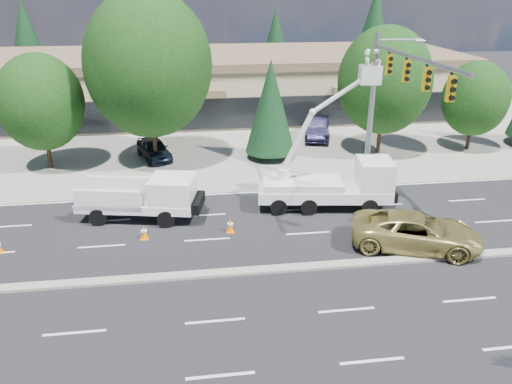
{
  "coord_description": "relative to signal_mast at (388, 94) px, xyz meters",
  "views": [
    {
      "loc": [
        -0.54,
        -18.36,
        11.47
      ],
      "look_at": [
        2.38,
        3.15,
        2.4
      ],
      "focal_mm": 35.0,
      "sensor_mm": 36.0,
      "label": 1
    }
  ],
  "objects": [
    {
      "name": "ground",
      "position": [
        -10.03,
        -7.04,
        -6.06
      ],
      "size": [
        140.0,
        140.0,
        0.0
      ],
      "primitive_type": "plane",
      "color": "black",
      "rests_on": "ground"
    },
    {
      "name": "concrete_apron",
      "position": [
        -10.03,
        12.96,
        -6.05
      ],
      "size": [
        140.0,
        22.0,
        0.01
      ],
      "primitive_type": "cube",
      "color": "gray",
      "rests_on": "ground"
    },
    {
      "name": "road_median",
      "position": [
        -10.03,
        -7.04,
        -6.0
      ],
      "size": [
        120.0,
        0.55,
        0.12
      ],
      "primitive_type": "cube",
      "color": "gray",
      "rests_on": "ground"
    },
    {
      "name": "strip_mall",
      "position": [
        -10.03,
        22.93,
        -3.23
      ],
      "size": [
        50.4,
        15.4,
        5.5
      ],
      "color": "tan",
      "rests_on": "ground"
    },
    {
      "name": "tree_front_c",
      "position": [
        -20.03,
        7.96,
        -1.62
      ],
      "size": [
        5.47,
        5.47,
        7.58
      ],
      "color": "#332114",
      "rests_on": "ground"
    },
    {
      "name": "tree_front_d",
      "position": [
        -13.03,
        7.96,
        0.61
      ],
      "size": [
        8.21,
        8.21,
        11.39
      ],
      "color": "#332114",
      "rests_on": "ground"
    },
    {
      "name": "tree_front_e",
      "position": [
        -5.03,
        7.96,
        -2.35
      ],
      "size": [
        3.51,
        3.51,
        6.91
      ],
      "color": "#332114",
      "rests_on": "ground"
    },
    {
      "name": "tree_front_f",
      "position": [
        2.97,
        7.96,
        -0.78
      ],
      "size": [
        6.49,
        6.49,
        9.01
      ],
      "color": "#332114",
      "rests_on": "ground"
    },
    {
      "name": "tree_front_g",
      "position": [
        9.97,
        7.96,
        -2.24
      ],
      "size": [
        4.7,
        4.7,
        6.52
      ],
      "color": "#332114",
      "rests_on": "ground"
    },
    {
      "name": "tree_back_a",
      "position": [
        -28.03,
        34.96,
        -0.63
      ],
      "size": [
        5.13,
        5.13,
        10.12
      ],
      "color": "#332114",
      "rests_on": "ground"
    },
    {
      "name": "tree_back_b",
      "position": [
        -14.03,
        34.96,
        -1.0
      ],
      "size": [
        4.78,
        4.78,
        9.42
      ],
      "color": "#332114",
      "rests_on": "ground"
    },
    {
      "name": "tree_back_c",
      "position": [
        -0.03,
        34.96,
        -1.21
      ],
      "size": [
        4.59,
        4.59,
        9.04
      ],
      "color": "#332114",
      "rests_on": "ground"
    },
    {
      "name": "tree_back_d",
      "position": [
        11.97,
        34.96,
        -0.0
      ],
      "size": [
        5.72,
        5.72,
        11.28
      ],
      "color": "#332114",
      "rests_on": "ground"
    },
    {
      "name": "signal_mast",
      "position": [
        0.0,
        0.0,
        0.0
      ],
      "size": [
        2.76,
        10.16,
        9.0
      ],
      "color": "gray",
      "rests_on": "ground"
    },
    {
      "name": "utility_pickup",
      "position": [
        -13.07,
        -0.93,
        -5.1
      ],
      "size": [
        6.36,
        3.37,
        2.32
      ],
      "rotation": [
        0.0,
        0.0,
        -0.2
      ],
      "color": "white",
      "rests_on": "ground"
    },
    {
      "name": "bucket_truck",
      "position": [
        -2.81,
        -0.93,
        -4.25
      ],
      "size": [
        7.44,
        3.13,
        8.52
      ],
      "rotation": [
        0.0,
        0.0,
        -0.14
      ],
      "color": "white",
      "rests_on": "ground"
    },
    {
      "name": "traffic_cone_b",
      "position": [
        -13.06,
        -3.33,
        -5.72
      ],
      "size": [
        0.4,
        0.4,
        0.7
      ],
      "color": "orange",
      "rests_on": "ground"
    },
    {
      "name": "traffic_cone_c",
      "position": [
        -8.85,
        -3.14,
        -5.72
      ],
      "size": [
        0.4,
        0.4,
        0.7
      ],
      "color": "orange",
      "rests_on": "ground"
    },
    {
      "name": "traffic_cone_d",
      "position": [
        -2.16,
        -2.91,
        -5.72
      ],
      "size": [
        0.4,
        0.4,
        0.7
      ],
      "color": "orange",
      "rests_on": "ground"
    },
    {
      "name": "traffic_cone_e",
      "position": [
        -0.05,
        -3.19,
        -5.72
      ],
      "size": [
        0.4,
        0.4,
        0.7
      ],
      "color": "orange",
      "rests_on": "ground"
    },
    {
      "name": "minivan",
      "position": [
        -0.38,
        -5.9,
        -5.23
      ],
      "size": [
        6.53,
        4.61,
        1.66
      ],
      "primitive_type": "imported",
      "rotation": [
        0.0,
        0.0,
        1.22
      ],
      "color": "tan",
      "rests_on": "ground"
    },
    {
      "name": "parked_car_west",
      "position": [
        -13.2,
        8.96,
        -5.33
      ],
      "size": [
        3.03,
        4.57,
        1.45
      ],
      "primitive_type": "imported",
      "rotation": [
        0.0,
        0.0,
        0.34
      ],
      "color": "black",
      "rests_on": "ground"
    },
    {
      "name": "parked_car_east",
      "position": [
        -0.49,
        12.41,
        -5.22
      ],
      "size": [
        3.05,
        5.37,
        1.67
      ],
      "primitive_type": "imported",
      "rotation": [
        0.0,
        0.0,
        -0.27
      ],
      "color": "black",
      "rests_on": "ground"
    }
  ]
}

